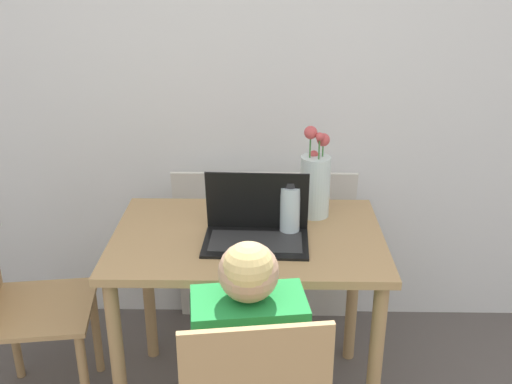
% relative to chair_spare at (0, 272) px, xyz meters
% --- Properties ---
extents(wall_back, '(6.40, 0.05, 2.50)m').
position_rel_chair_spare_xyz_m(wall_back, '(0.95, 0.71, 0.64)').
color(wall_back, white).
rests_on(wall_back, ground_plane).
extents(dining_table, '(0.99, 0.66, 0.76)m').
position_rel_chair_spare_xyz_m(dining_table, '(0.93, 0.04, 0.03)').
color(dining_table, tan).
rests_on(dining_table, ground_plane).
extents(chair_spare, '(0.48, 0.45, 0.91)m').
position_rel_chair_spare_xyz_m(chair_spare, '(0.00, 0.00, 0.00)').
color(chair_spare, tan).
rests_on(chair_spare, ground_plane).
extents(person_seated, '(0.37, 0.46, 1.03)m').
position_rel_chair_spare_xyz_m(person_seated, '(0.94, -0.50, 0.03)').
color(person_seated, '#1E8438').
rests_on(person_seated, ground_plane).
extents(laptop, '(0.38, 0.25, 0.24)m').
position_rel_chair_spare_xyz_m(laptop, '(0.96, 0.00, 0.20)').
color(laptop, black).
rests_on(laptop, dining_table).
extents(flower_vase, '(0.12, 0.12, 0.36)m').
position_rel_chair_spare_xyz_m(flower_vase, '(1.18, 0.22, 0.28)').
color(flower_vase, silver).
rests_on(flower_vase, dining_table).
extents(water_bottle, '(0.07, 0.07, 0.20)m').
position_rel_chair_spare_xyz_m(water_bottle, '(1.08, 0.06, 0.24)').
color(water_bottle, silver).
rests_on(water_bottle, dining_table).
extents(cardboard_panel, '(0.83, 0.13, 0.81)m').
position_rel_chair_spare_xyz_m(cardboard_panel, '(0.98, 0.59, -0.21)').
color(cardboard_panel, silver).
rests_on(cardboard_panel, ground_plane).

